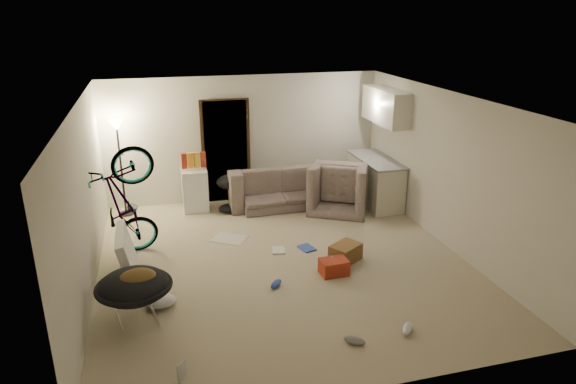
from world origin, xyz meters
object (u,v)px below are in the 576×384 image
object	(u,v)px
sofa	(279,189)
saucer_chair	(135,292)
bicycle	(127,228)
tv_box	(127,254)
floor_lamp	(119,148)
armchair	(341,190)
mini_fridge	(195,190)
drink_case_a	(345,253)
kitchen_counter	(375,182)
drink_case_b	(334,267)
juicer	(332,265)

from	to	relation	value
sofa	saucer_chair	distance (m)	4.46
bicycle	tv_box	world-z (taller)	bicycle
floor_lamp	armchair	distance (m)	4.24
armchair	tv_box	xyz separation A→B (m)	(-3.97, -1.76, -0.01)
saucer_chair	tv_box	xyz separation A→B (m)	(-0.13, 1.25, -0.06)
mini_fridge	floor_lamp	bearing A→B (deg)	176.63
armchair	drink_case_a	xyz separation A→B (m)	(-0.73, -2.17, -0.22)
floor_lamp	bicycle	xyz separation A→B (m)	(0.10, -1.83, -0.82)
kitchen_counter	floor_lamp	bearing A→B (deg)	172.34
mini_fridge	drink_case_b	size ratio (longest dim) A/B	2.04
kitchen_counter	saucer_chair	distance (m)	5.53
sofa	drink_case_b	distance (m)	3.05
kitchen_counter	bicycle	world-z (taller)	bicycle
mini_fridge	armchair	bearing A→B (deg)	-11.46
bicycle	tv_box	distance (m)	0.66
sofa	drink_case_b	world-z (taller)	sofa
tv_box	juicer	distance (m)	3.02
drink_case_b	bicycle	bearing A→B (deg)	151.42
bicycle	juicer	distance (m)	3.24
kitchen_counter	sofa	bearing A→B (deg)	166.52
kitchen_counter	saucer_chair	size ratio (longest dim) A/B	1.59
armchair	mini_fridge	xyz separation A→B (m)	(-2.76, 0.61, 0.05)
saucer_chair	drink_case_a	world-z (taller)	saucer_chair
floor_lamp	saucer_chair	distance (m)	3.84
floor_lamp	mini_fridge	xyz separation A→B (m)	(1.31, -0.10, -0.90)
drink_case_a	floor_lamp	bearing A→B (deg)	106.79
sofa	drink_case_b	size ratio (longest dim) A/B	5.15
mini_fridge	juicer	distance (m)	3.52
juicer	floor_lamp	bearing A→B (deg)	133.75
tv_box	drink_case_a	bearing A→B (deg)	-8.40
tv_box	juicer	bearing A→B (deg)	-14.52
kitchen_counter	drink_case_a	xyz separation A→B (m)	(-1.48, -2.23, -0.31)
bicycle	mini_fridge	size ratio (longest dim) A/B	2.27
bicycle	drink_case_b	size ratio (longest dim) A/B	4.63
drink_case_b	juicer	size ratio (longest dim) A/B	1.55
armchair	mini_fridge	distance (m)	2.83
armchair	bicycle	bearing A→B (deg)	44.44
floor_lamp	drink_case_a	size ratio (longest dim) A/B	3.88
juicer	armchair	bearing A→B (deg)	66.83
sofa	mini_fridge	world-z (taller)	mini_fridge
sofa	tv_box	distance (m)	3.65
armchair	tv_box	bearing A→B (deg)	52.62
drink_case_a	juicer	distance (m)	0.43
kitchen_counter	mini_fridge	distance (m)	3.56
mini_fridge	drink_case_b	distance (m)	3.59
mini_fridge	drink_case_a	xyz separation A→B (m)	(2.03, -2.78, -0.27)
drink_case_a	saucer_chair	bearing A→B (deg)	162.64
armchair	juicer	distance (m)	2.68
floor_lamp	mini_fridge	bearing A→B (deg)	-4.36
floor_lamp	saucer_chair	xyz separation A→B (m)	(0.23, -3.72, -0.91)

